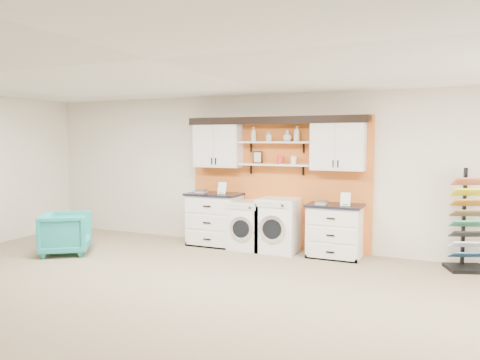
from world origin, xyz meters
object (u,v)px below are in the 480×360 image
at_px(dryer, 279,225).
at_px(armchair, 66,233).
at_px(sample_rack, 467,237).
at_px(washer, 249,225).
at_px(base_cabinet_right, 335,231).
at_px(base_cabinet_left, 215,219).

distance_m(dryer, armchair, 3.71).
height_order(sample_rack, armchair, sample_rack).
distance_m(washer, armchair, 3.20).
bearing_deg(washer, sample_rack, 0.57).
xyz_separation_m(base_cabinet_right, armchair, (-4.32, -1.64, -0.09)).
bearing_deg(armchair, dryer, -97.95).
xyz_separation_m(sample_rack, armchair, (-6.33, -1.67, -0.14)).
xyz_separation_m(base_cabinet_left, base_cabinet_right, (2.26, 0.00, -0.04)).
bearing_deg(dryer, washer, -180.00).
relative_size(base_cabinet_left, sample_rack, 0.65).
relative_size(base_cabinet_right, armchair, 1.16).
bearing_deg(sample_rack, armchair, 175.19).
bearing_deg(base_cabinet_right, washer, -179.88).
relative_size(sample_rack, armchair, 1.95).
distance_m(base_cabinet_right, armchair, 4.62).
height_order(base_cabinet_left, armchair, base_cabinet_left).
height_order(dryer, armchair, dryer).
xyz_separation_m(dryer, sample_rack, (3.00, 0.04, 0.03)).
distance_m(dryer, sample_rack, 3.00).
bearing_deg(base_cabinet_left, dryer, -0.15).
relative_size(base_cabinet_right, dryer, 0.97).
bearing_deg(base_cabinet_left, washer, -0.28).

